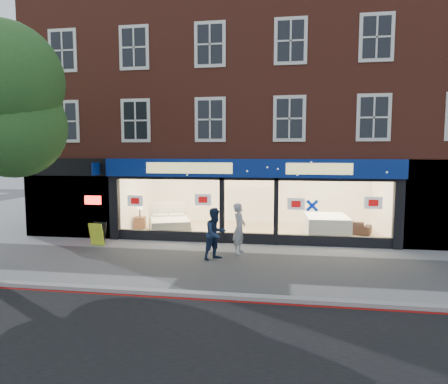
% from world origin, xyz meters
% --- Properties ---
extents(ground, '(120.00, 120.00, 0.00)m').
position_xyz_m(ground, '(0.00, 0.00, 0.00)').
color(ground, gray).
rests_on(ground, ground).
extents(kerb_line, '(60.00, 0.10, 0.01)m').
position_xyz_m(kerb_line, '(0.00, -3.10, 0.01)').
color(kerb_line, '#8C0A07').
rests_on(kerb_line, ground).
extents(kerb_stone, '(60.00, 0.25, 0.12)m').
position_xyz_m(kerb_stone, '(0.00, -2.90, 0.06)').
color(kerb_stone, gray).
rests_on(kerb_stone, ground).
extents(showroom_floor, '(11.00, 4.50, 0.10)m').
position_xyz_m(showroom_floor, '(0.00, 5.25, 0.05)').
color(showroom_floor, tan).
rests_on(showroom_floor, ground).
extents(building, '(19.00, 8.26, 10.30)m').
position_xyz_m(building, '(-0.02, 6.93, 6.67)').
color(building, brown).
rests_on(building, ground).
extents(display_bed, '(2.32, 2.54, 1.17)m').
position_xyz_m(display_bed, '(-3.57, 4.33, 0.43)').
color(display_bed, silver).
rests_on(display_bed, showroom_floor).
extents(bedside_table, '(0.51, 0.51, 0.55)m').
position_xyz_m(bedside_table, '(-5.10, 4.80, 0.38)').
color(bedside_table, brown).
rests_on(bedside_table, showroom_floor).
extents(mattress_stack, '(1.77, 2.19, 0.84)m').
position_xyz_m(mattress_stack, '(3.10, 4.55, 0.52)').
color(mattress_stack, white).
rests_on(mattress_stack, showroom_floor).
extents(sofa, '(2.09, 1.34, 0.57)m').
position_xyz_m(sofa, '(4.01, 5.24, 0.38)').
color(sofa, black).
rests_on(sofa, showroom_floor).
extents(a_board, '(0.61, 0.43, 0.88)m').
position_xyz_m(a_board, '(-5.69, 1.88, 0.44)').
color(a_board, '#D0E127').
rests_on(a_board, ground).
extents(pedestrian_grey, '(0.54, 0.72, 1.77)m').
position_xyz_m(pedestrian_grey, '(-0.19, 1.51, 0.89)').
color(pedestrian_grey, '#A0A2A7').
rests_on(pedestrian_grey, ground).
extents(pedestrian_blue, '(1.04, 1.06, 1.73)m').
position_xyz_m(pedestrian_blue, '(-0.87, 0.58, 0.86)').
color(pedestrian_blue, '#172743').
rests_on(pedestrian_blue, ground).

